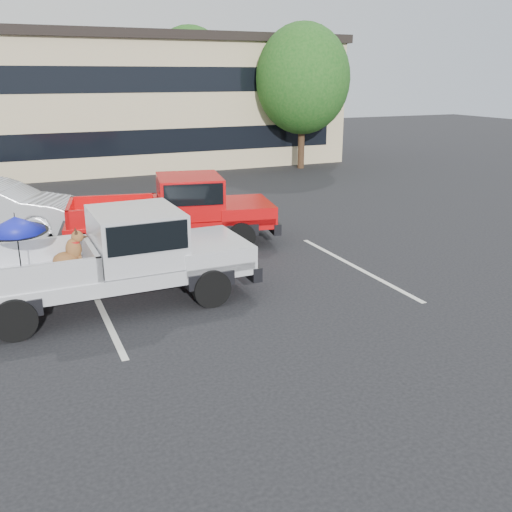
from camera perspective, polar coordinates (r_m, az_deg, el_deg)
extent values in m
plane|color=black|center=(10.82, 2.37, -6.25)|extent=(90.00, 90.00, 0.00)
cube|color=silver|center=(11.80, -15.33, -4.81)|extent=(0.12, 5.00, 0.01)
cube|color=silver|center=(13.86, 9.89, -1.06)|extent=(0.12, 5.00, 0.01)
cube|color=#CCB888|center=(30.57, -12.13, 14.66)|extent=(20.00, 8.00, 6.00)
cube|color=black|center=(30.59, -12.53, 20.46)|extent=(20.40, 8.40, 0.40)
cube|color=black|center=(26.82, -10.09, 11.20)|extent=(18.00, 0.08, 1.10)
cube|color=black|center=(26.67, -10.41, 16.97)|extent=(18.00, 0.08, 1.10)
cylinder|color=#332114|center=(28.41, 4.55, 11.48)|extent=(0.32, 0.32, 2.73)
ellipsoid|color=#174C15|center=(28.25, 4.69, 17.24)|extent=(4.46, 4.46, 5.13)
cylinder|color=#332114|center=(34.60, -6.41, 12.63)|extent=(0.32, 0.32, 2.86)
ellipsoid|color=#174C15|center=(34.47, -6.59, 17.58)|extent=(4.68, 4.68, 5.38)
cylinder|color=black|center=(10.69, -23.00, -5.83)|extent=(0.76, 0.29, 0.76)
cylinder|color=black|center=(12.42, -23.42, -2.68)|extent=(0.76, 0.29, 0.76)
cylinder|color=black|center=(11.28, -4.53, -3.19)|extent=(0.76, 0.29, 0.76)
cylinder|color=black|center=(12.93, -7.38, -0.54)|extent=(0.76, 0.29, 0.76)
cube|color=silver|center=(11.60, -14.30, -1.59)|extent=(5.42, 2.01, 0.28)
cube|color=silver|center=(12.02, -5.00, 0.64)|extent=(1.53, 1.95, 0.46)
cube|color=black|center=(12.40, -1.70, -0.62)|extent=(0.23, 1.96, 0.30)
cube|color=silver|center=(11.50, -11.87, 1.98)|extent=(1.68, 1.87, 1.05)
cube|color=black|center=(11.45, -11.93, 2.94)|extent=(1.53, 1.97, 0.55)
cube|color=black|center=(11.44, -21.45, -2.25)|extent=(2.33, 1.88, 0.10)
cube|color=silver|center=(12.18, -21.91, 0.36)|extent=(2.30, 0.14, 0.50)
cube|color=silver|center=(10.52, -21.27, -2.19)|extent=(2.30, 0.14, 0.50)
cube|color=silver|center=(11.44, -16.15, -0.11)|extent=(0.13, 1.84, 0.50)
ellipsoid|color=brown|center=(11.71, -18.51, -0.38)|extent=(0.49, 0.41, 0.32)
cylinder|color=brown|center=(11.67, -17.17, -0.52)|extent=(0.07, 0.07, 0.24)
cylinder|color=brown|center=(11.83, -17.28, -0.30)|extent=(0.07, 0.07, 0.24)
ellipsoid|color=brown|center=(11.67, -17.77, 0.67)|extent=(0.31, 0.28, 0.44)
cylinder|color=red|center=(11.63, -17.74, 1.35)|extent=(0.21, 0.21, 0.04)
sphere|color=brown|center=(11.62, -17.44, 1.87)|extent=(0.23, 0.23, 0.23)
cone|color=black|center=(11.64, -16.79, 1.85)|extent=(0.16, 0.11, 0.11)
cone|color=black|center=(11.52, -17.55, 2.36)|extent=(0.08, 0.08, 0.12)
cone|color=black|center=(11.64, -17.64, 2.50)|extent=(0.08, 0.08, 0.12)
cylinder|color=brown|center=(11.73, -19.34, -0.97)|extent=(0.29, 0.05, 0.10)
cylinder|color=black|center=(11.17, -22.59, 0.26)|extent=(0.02, 0.10, 1.05)
cone|color=#141BB6|center=(11.03, -22.92, 2.96)|extent=(1.10, 1.12, 0.36)
cylinder|color=black|center=(10.99, -23.02, 3.76)|extent=(0.02, 0.02, 0.10)
cylinder|color=black|center=(11.06, -22.84, 2.31)|extent=(1.10, 1.10, 0.09)
cylinder|color=black|center=(14.58, -15.41, 1.05)|extent=(0.79, 0.41, 0.75)
cylinder|color=black|center=(16.34, -15.21, 2.82)|extent=(0.79, 0.41, 0.75)
cylinder|color=black|center=(14.83, -1.55, 1.96)|extent=(0.79, 0.41, 0.75)
cylinder|color=black|center=(16.56, -2.81, 3.62)|extent=(0.79, 0.41, 0.75)
cube|color=red|center=(15.41, -8.58, 3.47)|extent=(5.60, 2.87, 0.28)
cube|color=red|center=(15.62, -1.34, 4.65)|extent=(1.82, 2.15, 0.46)
cube|color=black|center=(15.87, 1.30, 3.46)|extent=(0.56, 1.94, 0.30)
cube|color=black|center=(15.50, -18.62, 2.17)|extent=(0.54, 1.94, 0.28)
cube|color=red|center=(15.31, -6.65, 6.04)|extent=(1.95, 2.10, 1.04)
cube|color=black|center=(15.27, -6.68, 6.77)|extent=(1.82, 2.17, 0.54)
cube|color=black|center=(15.36, -13.93, 3.33)|extent=(2.58, 2.22, 0.10)
cube|color=red|center=(16.13, -13.99, 5.08)|extent=(2.25, 0.53, 0.49)
cube|color=red|center=(14.45, -14.04, 3.65)|extent=(2.25, 0.53, 0.49)
cube|color=red|center=(15.36, -18.08, 4.11)|extent=(0.44, 1.81, 0.49)
cube|color=red|center=(15.31, -9.93, 4.68)|extent=(0.44, 1.81, 0.49)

